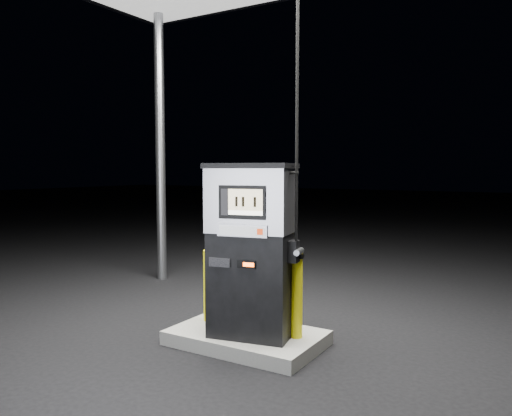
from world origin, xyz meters
The scene contains 5 objects.
ground centered at (0.00, 0.00, 0.00)m, with size 80.00×80.00×0.00m, color black.
pump_island centered at (0.00, 0.00, 0.07)m, with size 1.60×1.00×0.15m, color slate.
fuel_dispenser centered at (0.12, -0.10, 1.08)m, with size 1.04×0.70×3.76m.
bollard_left centered at (-0.59, 0.09, 0.56)m, with size 0.11×0.11×0.82m, color yellow.
bollard_right centered at (0.55, 0.10, 0.62)m, with size 0.12×0.12×0.94m, color yellow.
Camera 1 is at (2.82, -4.47, 1.90)m, focal length 35.00 mm.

